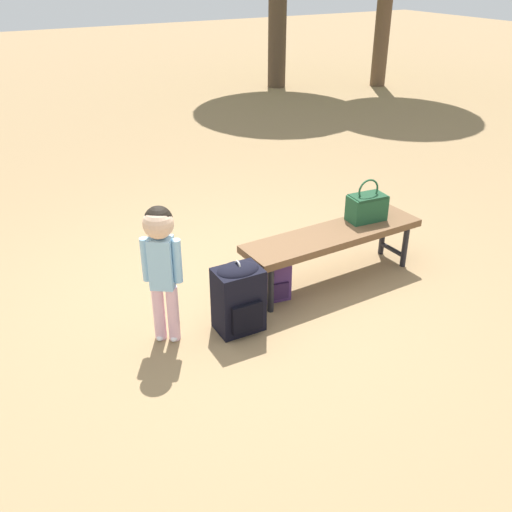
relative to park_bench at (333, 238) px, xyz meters
name	(u,v)px	position (x,y,z in m)	size (l,w,h in m)	color
ground_plane	(235,296)	(0.83, -0.17, -0.39)	(40.00, 40.00, 0.00)	#8C704C
park_bench	(333,238)	(0.00, 0.00, 0.00)	(1.61, 0.46, 0.45)	brown
handbag	(367,206)	(-0.38, -0.06, 0.18)	(0.33, 0.21, 0.37)	#1E4C2D
child_standing	(161,254)	(1.52, 0.11, 0.29)	(0.24, 0.21, 1.03)	#E5B2C6
backpack_large	(238,296)	(1.02, 0.25, -0.11)	(0.34, 0.31, 0.57)	black
backpack_small	(276,278)	(0.56, 0.02, -0.21)	(0.23, 0.21, 0.36)	#4C2D66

